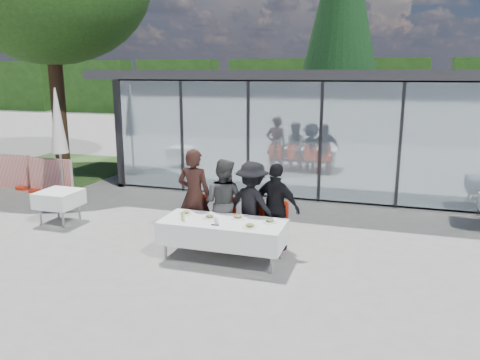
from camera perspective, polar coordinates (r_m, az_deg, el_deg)
name	(u,v)px	position (r m, az deg, el deg)	size (l,w,h in m)	color
ground	(235,253)	(9.07, -0.67, -8.86)	(90.00, 90.00, 0.00)	gray
pavilion	(368,111)	(16.23, 15.33, 8.17)	(14.80, 8.80, 3.44)	gray
treeline	(324,89)	(36.32, 10.26, 10.90)	(62.50, 2.00, 4.40)	#163410
dining_table	(223,232)	(8.58, -2.09, -6.34)	(2.26, 0.96, 0.75)	white
diner_a	(194,196)	(9.44, -5.59, -1.93)	(0.70, 0.70, 1.91)	#321B16
diner_chair_a	(195,216)	(9.55, -5.55, -4.37)	(0.44, 0.44, 0.97)	red
diner_b	(224,202)	(9.24, -2.00, -2.74)	(0.85, 0.85, 1.74)	#434343
diner_chair_b	(224,219)	(9.33, -2.00, -4.73)	(0.44, 0.44, 0.97)	red
diner_c	(252,205)	(9.07, 1.48, -3.11)	(1.11, 1.11, 1.72)	black
diner_chair_c	(252,221)	(9.16, 1.46, -5.07)	(0.44, 0.44, 0.97)	red
diner_d	(276,208)	(8.96, 4.43, -3.38)	(1.00, 1.00, 1.71)	black
diner_chair_d	(276,224)	(9.05, 4.38, -5.33)	(0.44, 0.44, 0.97)	red
plate_a	(186,213)	(8.96, -6.64, -3.97)	(0.26, 0.26, 0.07)	white
plate_b	(210,217)	(8.67, -3.72, -4.50)	(0.26, 0.26, 0.07)	white
plate_c	(238,217)	(8.64, -0.27, -4.52)	(0.26, 0.26, 0.07)	white
plate_d	(270,221)	(8.43, 3.67, -5.01)	(0.26, 0.26, 0.07)	white
plate_extra	(250,226)	(8.15, 1.21, -5.62)	(0.26, 0.26, 0.07)	white
juice_bottle	(183,216)	(8.55, -6.97, -4.41)	(0.06, 0.06, 0.17)	#90C753
drinking_glasses	(216,220)	(8.38, -2.92, -4.94)	(0.07, 0.07, 0.10)	silver
folded_eyeglasses	(215,225)	(8.27, -3.05, -5.49)	(0.14, 0.03, 0.01)	black
spare_table_left	(59,199)	(11.47, -21.19, -2.16)	(0.86, 0.86, 0.74)	white
market_umbrella	(58,128)	(13.11, -21.30, 5.91)	(0.50, 0.50, 3.00)	black
conifer_tree	(342,9)	(21.28, 12.27, 19.73)	(4.00, 4.00, 10.50)	#382316
grass_patch	(64,167)	(18.20, -20.68, 1.46)	(5.00, 5.00, 0.02)	#385926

